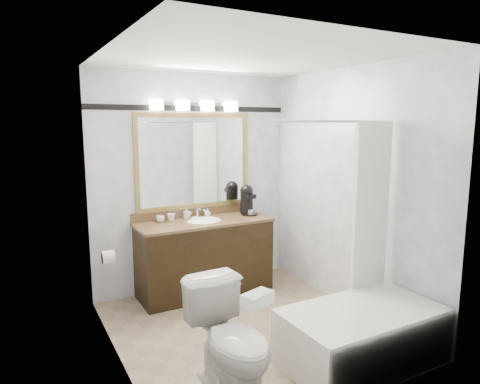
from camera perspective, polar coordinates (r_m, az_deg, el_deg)
name	(u,v)px	position (r m, az deg, el deg)	size (l,w,h in m)	color
room	(249,200)	(3.87, 1.25, -1.04)	(2.42, 2.62, 2.52)	gray
vanity	(205,255)	(4.95, -4.73, -8.42)	(1.53, 0.58, 0.97)	black
mirror	(194,161)	(4.98, -6.14, 4.10)	(1.40, 0.04, 1.10)	#9C8346
vanity_light_bar	(195,105)	(4.91, -6.02, 11.43)	(1.02, 0.14, 0.12)	silver
accent_stripe	(193,108)	(4.97, -6.31, 11.01)	(2.40, 0.01, 0.06)	black
bathtub	(362,327)	(3.81, 15.94, -16.93)	(1.30, 0.75, 1.96)	white
tp_roll	(108,257)	(4.22, -17.19, -8.27)	(0.12, 0.12, 0.11)	white
toilet	(232,340)	(3.24, -1.12, -19.14)	(0.45, 0.78, 0.80)	white
tissue_box	(257,299)	(2.77, 2.31, -14.09)	(0.20, 0.11, 0.08)	white
coffee_maker	(247,199)	(5.12, 0.95, -0.97)	(0.18, 0.23, 0.36)	black
cup_left	(160,219)	(4.83, -10.59, -3.53)	(0.09, 0.09, 0.07)	white
cup_right	(171,217)	(4.86, -9.16, -3.36)	(0.09, 0.09, 0.08)	white
soap_bottle_a	(186,213)	(4.98, -7.19, -2.79)	(0.05, 0.06, 0.12)	white
soap_bottle_b	(208,213)	(5.03, -4.35, -2.77)	(0.07, 0.07, 0.09)	white
soap_bar	(195,218)	(4.92, -6.01, -3.47)	(0.08, 0.05, 0.03)	beige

